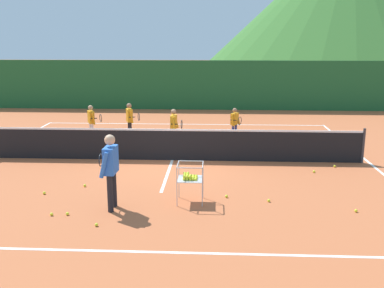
# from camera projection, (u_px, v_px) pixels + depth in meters

# --- Properties ---
(ground_plane) EXTENTS (120.00, 120.00, 0.00)m
(ground_plane) POSITION_uv_depth(u_px,v_px,m) (172.00, 160.00, 13.58)
(ground_plane) COLOR #BC6038
(line_baseline_near) EXTENTS (11.83, 0.08, 0.01)m
(line_baseline_near) POSITION_uv_depth(u_px,v_px,m) (141.00, 252.00, 7.79)
(line_baseline_near) COLOR white
(line_baseline_near) RESTS_ON ground
(line_baseline_far) EXTENTS (11.83, 0.08, 0.01)m
(line_baseline_far) POSITION_uv_depth(u_px,v_px,m) (185.00, 124.00, 19.16)
(line_baseline_far) COLOR white
(line_baseline_far) RESTS_ON ground
(line_sideline_east) EXTENTS (0.08, 11.71, 0.01)m
(line_sideline_east) POSITION_uv_depth(u_px,v_px,m) (369.00, 163.00, 13.29)
(line_sideline_east) COLOR white
(line_sideline_east) RESTS_ON ground
(line_service_center) EXTENTS (0.08, 5.83, 0.01)m
(line_service_center) POSITION_uv_depth(u_px,v_px,m) (172.00, 160.00, 13.58)
(line_service_center) COLOR white
(line_service_center) RESTS_ON ground
(tennis_net) EXTENTS (11.46, 0.08, 1.05)m
(tennis_net) POSITION_uv_depth(u_px,v_px,m) (172.00, 144.00, 13.46)
(tennis_net) COLOR #333338
(tennis_net) RESTS_ON ground
(instructor) EXTENTS (0.43, 0.77, 1.67)m
(instructor) POSITION_uv_depth(u_px,v_px,m) (110.00, 165.00, 9.51)
(instructor) COLOR black
(instructor) RESTS_ON ground
(student_0) EXTENTS (0.61, 0.52, 1.28)m
(student_0) POSITION_uv_depth(u_px,v_px,m) (92.00, 119.00, 16.06)
(student_0) COLOR silver
(student_0) RESTS_ON ground
(student_1) EXTENTS (0.58, 0.55, 1.33)m
(student_1) POSITION_uv_depth(u_px,v_px,m) (130.00, 118.00, 16.17)
(student_1) COLOR black
(student_1) RESTS_ON ground
(student_2) EXTENTS (0.41, 0.65, 1.32)m
(student_2) POSITION_uv_depth(u_px,v_px,m) (174.00, 125.00, 14.97)
(student_2) COLOR navy
(student_2) RESTS_ON ground
(student_3) EXTENTS (0.40, 0.67, 1.19)m
(student_3) POSITION_uv_depth(u_px,v_px,m) (235.00, 121.00, 15.99)
(student_3) COLOR navy
(student_3) RESTS_ON ground
(ball_cart) EXTENTS (0.58, 0.58, 0.90)m
(ball_cart) POSITION_uv_depth(u_px,v_px,m) (189.00, 177.00, 10.01)
(ball_cart) COLOR #B7B7BC
(ball_cart) RESTS_ON ground
(tennis_ball_0) EXTENTS (0.07, 0.07, 0.07)m
(tennis_ball_0) POSITION_uv_depth(u_px,v_px,m) (227.00, 196.00, 10.41)
(tennis_ball_0) COLOR yellow
(tennis_ball_0) RESTS_ON ground
(tennis_ball_1) EXTENTS (0.07, 0.07, 0.07)m
(tennis_ball_1) POSITION_uv_depth(u_px,v_px,m) (96.00, 225.00, 8.83)
(tennis_ball_1) COLOR yellow
(tennis_ball_1) RESTS_ON ground
(tennis_ball_2) EXTENTS (0.07, 0.07, 0.07)m
(tennis_ball_2) POSITION_uv_depth(u_px,v_px,m) (52.00, 214.00, 9.36)
(tennis_ball_2) COLOR yellow
(tennis_ball_2) RESTS_ON ground
(tennis_ball_4) EXTENTS (0.07, 0.07, 0.07)m
(tennis_ball_4) POSITION_uv_depth(u_px,v_px,m) (335.00, 166.00, 12.83)
(tennis_ball_4) COLOR yellow
(tennis_ball_4) RESTS_ON ground
(tennis_ball_5) EXTENTS (0.07, 0.07, 0.07)m
(tennis_ball_5) POSITION_uv_depth(u_px,v_px,m) (269.00, 201.00, 10.14)
(tennis_ball_5) COLOR yellow
(tennis_ball_5) RESTS_ON ground
(tennis_ball_6) EXTENTS (0.07, 0.07, 0.07)m
(tennis_ball_6) POSITION_uv_depth(u_px,v_px,m) (85.00, 186.00, 11.16)
(tennis_ball_6) COLOR yellow
(tennis_ball_6) RESTS_ON ground
(tennis_ball_7) EXTENTS (0.07, 0.07, 0.07)m
(tennis_ball_7) POSITION_uv_depth(u_px,v_px,m) (44.00, 193.00, 10.63)
(tennis_ball_7) COLOR yellow
(tennis_ball_7) RESTS_ON ground
(tennis_ball_8) EXTENTS (0.07, 0.07, 0.07)m
(tennis_ball_8) POSITION_uv_depth(u_px,v_px,m) (314.00, 172.00, 12.32)
(tennis_ball_8) COLOR yellow
(tennis_ball_8) RESTS_ON ground
(tennis_ball_9) EXTENTS (0.07, 0.07, 0.07)m
(tennis_ball_9) POSITION_uv_depth(u_px,v_px,m) (67.00, 214.00, 9.39)
(tennis_ball_9) COLOR yellow
(tennis_ball_9) RESTS_ON ground
(tennis_ball_10) EXTENTS (0.07, 0.07, 0.07)m
(tennis_ball_10) POSITION_uv_depth(u_px,v_px,m) (356.00, 211.00, 9.55)
(tennis_ball_10) COLOR yellow
(tennis_ball_10) RESTS_ON ground
(tennis_ball_11) EXTENTS (0.07, 0.07, 0.07)m
(tennis_ball_11) POSITION_uv_depth(u_px,v_px,m) (113.00, 169.00, 12.56)
(tennis_ball_11) COLOR yellow
(tennis_ball_11) RESTS_ON ground
(windscreen_fence) EXTENTS (26.03, 0.08, 2.51)m
(windscreen_fence) POSITION_uv_depth(u_px,v_px,m) (190.00, 85.00, 22.74)
(windscreen_fence) COLOR #1E5B2D
(windscreen_fence) RESTS_ON ground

